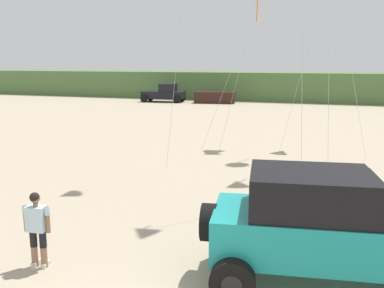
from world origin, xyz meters
name	(u,v)px	position (x,y,z in m)	size (l,w,h in m)	color
dune_ridge	(294,86)	(-1.29, 44.37, 1.56)	(90.00, 6.77, 3.13)	#4C703D
jeep	(324,225)	(2.93, 3.40, 1.20)	(4.99, 2.99, 2.26)	teal
person_watching	(37,226)	(-2.79, 2.15, 0.94)	(0.62, 0.35, 1.67)	#8C664C
distant_pickup	(164,93)	(-14.43, 37.74, 0.94)	(4.73, 2.69, 1.98)	black
distant_sedan	(215,97)	(-8.85, 38.15, 0.60)	(4.20, 1.70, 1.20)	black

